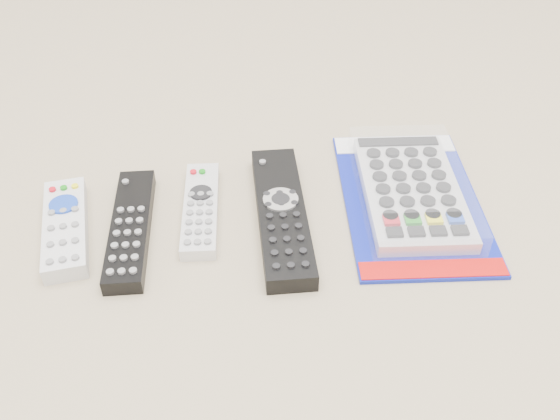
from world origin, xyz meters
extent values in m
plane|color=gray|center=(0.00, 0.00, 0.00)|extent=(5.00, 5.00, 0.00)
cube|color=silver|center=(-0.20, 0.01, 0.01)|extent=(0.05, 0.17, 0.02)
cylinder|color=#173BB2|center=(-0.20, 0.04, 0.02)|extent=(0.04, 0.04, 0.00)
cube|color=black|center=(-0.12, -0.01, 0.01)|extent=(0.08, 0.21, 0.02)
cube|color=silver|center=(-0.03, 0.01, 0.01)|extent=(0.07, 0.18, 0.02)
cylinder|color=black|center=(-0.03, 0.03, 0.02)|extent=(0.03, 0.03, 0.00)
cube|color=black|center=(0.06, -0.03, 0.01)|extent=(0.09, 0.25, 0.02)
cylinder|color=silver|center=(0.07, -0.01, 0.03)|extent=(0.05, 0.05, 0.00)
cube|color=#0D1B99|center=(0.24, -0.03, 0.00)|extent=(0.23, 0.32, 0.01)
cube|color=white|center=(0.26, 0.09, 0.01)|extent=(0.18, 0.07, 0.00)
cube|color=red|center=(0.21, -0.16, 0.01)|extent=(0.17, 0.06, 0.00)
cube|color=silver|center=(0.24, -0.03, 0.01)|extent=(0.16, 0.24, 0.02)
cube|color=white|center=(0.24, -0.03, 0.02)|extent=(0.18, 0.26, 0.03)
camera|label=1|loc=(-0.08, -0.60, 0.53)|focal=40.00mm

